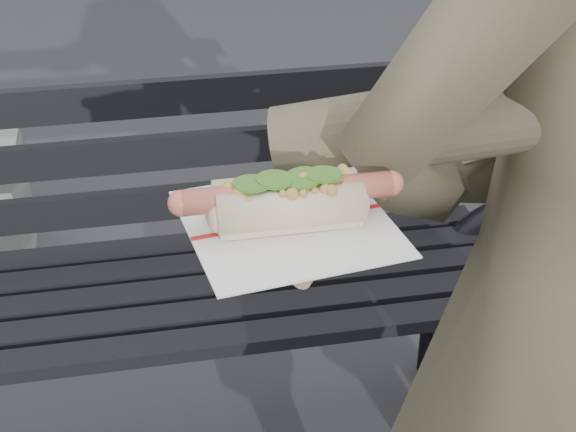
% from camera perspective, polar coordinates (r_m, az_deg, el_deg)
% --- Properties ---
extents(park_bench, '(1.50, 0.44, 0.88)m').
position_cam_1_polar(park_bench, '(1.94, -8.41, -2.49)').
color(park_bench, black).
rests_on(park_bench, ground).
extents(person, '(0.72, 0.53, 1.80)m').
position_cam_1_polar(person, '(1.18, 17.88, -6.10)').
color(person, brown).
rests_on(person, ground).
extents(held_hotdog, '(0.62, 0.31, 0.20)m').
position_cam_1_polar(held_hotdog, '(0.93, 10.79, 5.01)').
color(held_hotdog, brown).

